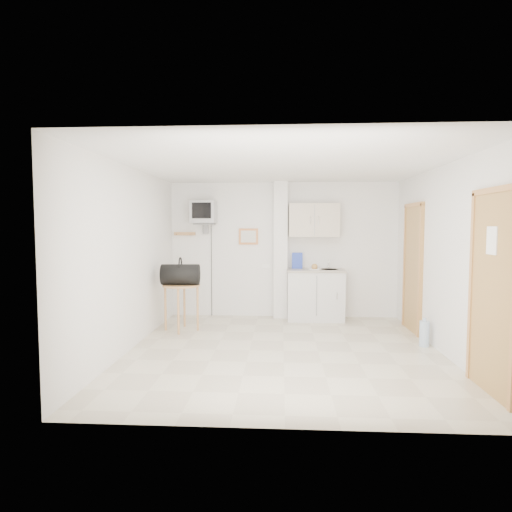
# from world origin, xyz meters

# --- Properties ---
(ground) EXTENTS (4.50, 4.50, 0.00)m
(ground) POSITION_xyz_m (0.00, 0.00, 0.00)
(ground) COLOR beige
(ground) RESTS_ON ground
(room_envelope) EXTENTS (4.24, 4.54, 2.55)m
(room_envelope) POSITION_xyz_m (0.24, 0.09, 1.54)
(room_envelope) COLOR white
(room_envelope) RESTS_ON ground
(kitchenette) EXTENTS (1.03, 0.58, 2.10)m
(kitchenette) POSITION_xyz_m (0.57, 2.00, 0.80)
(kitchenette) COLOR silver
(kitchenette) RESTS_ON ground
(crt_television) EXTENTS (0.44, 0.45, 2.15)m
(crt_television) POSITION_xyz_m (-1.45, 2.02, 1.94)
(crt_television) COLOR slate
(crt_television) RESTS_ON ground
(round_table) EXTENTS (0.60, 0.60, 0.75)m
(round_table) POSITION_xyz_m (-1.65, 1.05, 0.64)
(round_table) COLOR #AB7B41
(round_table) RESTS_ON ground
(duffel_bag) EXTENTS (0.62, 0.37, 0.44)m
(duffel_bag) POSITION_xyz_m (-1.65, 1.00, 0.92)
(duffel_bag) COLOR black
(duffel_bag) RESTS_ON round_table
(water_bottle) EXTENTS (0.13, 0.13, 0.40)m
(water_bottle) POSITION_xyz_m (1.98, 0.34, 0.18)
(water_bottle) COLOR #A4BCD7
(water_bottle) RESTS_ON ground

